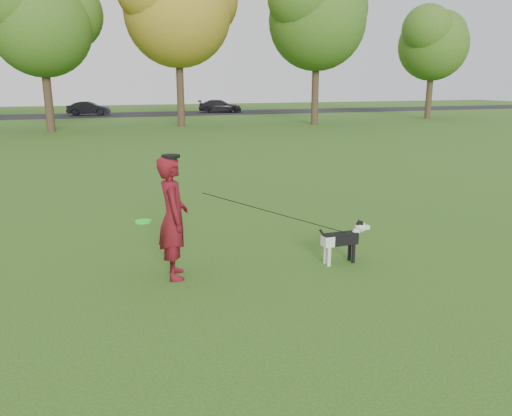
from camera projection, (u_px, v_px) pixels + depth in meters
name	position (u px, v px, depth m)	size (l,w,h in m)	color
ground	(264.00, 276.00, 7.57)	(120.00, 120.00, 0.00)	#285116
road	(107.00, 115.00, 44.12)	(120.00, 7.00, 0.02)	black
man	(173.00, 218.00, 7.34)	(0.67, 0.44, 1.85)	#5B0D1D
dog	(344.00, 238.00, 8.03)	(0.92, 0.19, 0.70)	black
car_mid	(89.00, 108.00, 43.49)	(1.25, 3.58, 1.18)	black
car_right	(220.00, 106.00, 47.32)	(1.66, 4.09, 1.19)	black
man_held_items	(279.00, 214.00, 7.70)	(3.38, 0.46, 1.38)	#20FF25
tree_row	(86.00, 2.00, 29.10)	(51.74, 8.86, 12.01)	#38281C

